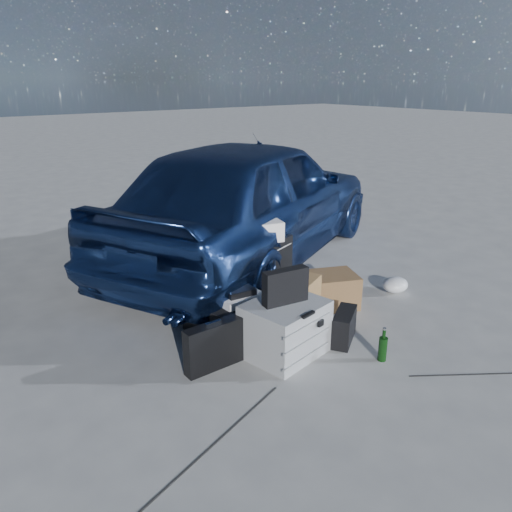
% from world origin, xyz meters
% --- Properties ---
extents(ground, '(60.00, 60.00, 0.00)m').
position_xyz_m(ground, '(0.00, 0.00, 0.00)').
color(ground, '#A9A9A5').
rests_on(ground, ground).
extents(car, '(4.90, 3.55, 1.55)m').
position_xyz_m(car, '(0.88, 2.10, 0.78)').
color(car, navy).
rests_on(car, ground).
extents(pelican_case, '(0.70, 0.61, 0.45)m').
position_xyz_m(pelican_case, '(-0.28, 0.11, 0.23)').
color(pelican_case, '#9B9CA0').
rests_on(pelican_case, ground).
extents(laptop_bag, '(0.39, 0.16, 0.29)m').
position_xyz_m(laptop_bag, '(-0.28, 0.12, 0.60)').
color(laptop_bag, black).
rests_on(laptop_bag, pelican_case).
extents(briefcase, '(0.49, 0.11, 0.38)m').
position_xyz_m(briefcase, '(-0.86, 0.28, 0.19)').
color(briefcase, black).
rests_on(briefcase, ground).
extents(suitcase_left, '(0.61, 0.34, 0.75)m').
position_xyz_m(suitcase_left, '(-0.44, 0.96, 0.37)').
color(suitcase_left, black).
rests_on(suitcase_left, ground).
extents(suitcase_right, '(0.59, 0.37, 0.67)m').
position_xyz_m(suitcase_right, '(0.24, 0.95, 0.33)').
color(suitcase_right, black).
rests_on(suitcase_right, ground).
extents(white_carton, '(0.28, 0.25, 0.19)m').
position_xyz_m(white_carton, '(0.23, 0.95, 0.76)').
color(white_carton, white).
rests_on(white_carton, suitcase_right).
extents(duffel_bag, '(0.71, 0.42, 0.33)m').
position_xyz_m(duffel_bag, '(-0.40, 0.60, 0.17)').
color(duffel_bag, black).
rests_on(duffel_bag, ground).
extents(flat_box_white, '(0.39, 0.30, 0.07)m').
position_xyz_m(flat_box_white, '(-0.40, 0.60, 0.37)').
color(flat_box_white, white).
rests_on(flat_box_white, duffel_bag).
extents(flat_box_black, '(0.27, 0.21, 0.05)m').
position_xyz_m(flat_box_black, '(-0.40, 0.58, 0.43)').
color(flat_box_black, black).
rests_on(flat_box_black, flat_box_white).
extents(kraft_bag, '(0.37, 0.31, 0.43)m').
position_xyz_m(kraft_bag, '(0.24, 0.44, 0.22)').
color(kraft_bag, '#AB854A').
rests_on(kraft_bag, ground).
extents(cardboard_box, '(0.57, 0.54, 0.34)m').
position_xyz_m(cardboard_box, '(0.70, 0.51, 0.17)').
color(cardboard_box, olive).
rests_on(cardboard_box, ground).
extents(plastic_bag, '(0.29, 0.25, 0.16)m').
position_xyz_m(plastic_bag, '(1.48, 0.34, 0.08)').
color(plastic_bag, silver).
rests_on(plastic_bag, ground).
extents(messenger_bag, '(0.41, 0.33, 0.27)m').
position_xyz_m(messenger_bag, '(0.26, -0.05, 0.14)').
color(messenger_bag, black).
rests_on(messenger_bag, ground).
extents(green_bottle, '(0.08, 0.08, 0.28)m').
position_xyz_m(green_bottle, '(0.27, -0.46, 0.14)').
color(green_bottle, black).
rests_on(green_bottle, ground).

